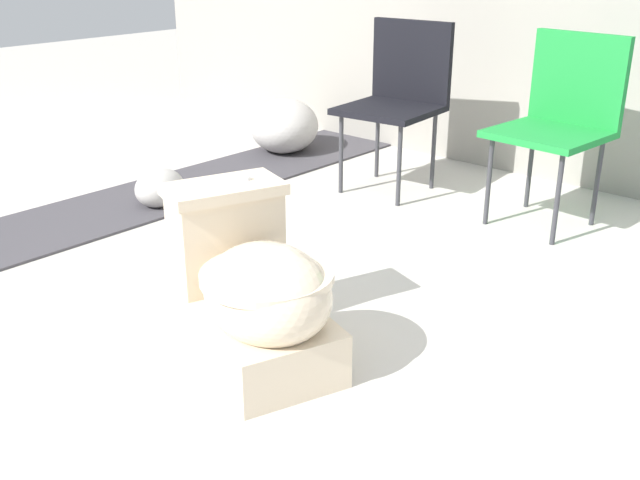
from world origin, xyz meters
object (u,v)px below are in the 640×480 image
object	(u,v)px
boulder_near	(284,126)
boulder_far	(160,188)
toilet	(254,293)
folding_chair_left	(400,88)
folding_chair_middle	(563,110)

from	to	relation	value
boulder_near	boulder_far	distance (m)	1.14
boulder_far	toilet	bearing A→B (deg)	-25.80
folding_chair_left	boulder_far	size ratio (longest dim) A/B	2.96
toilet	boulder_far	distance (m)	1.53
folding_chair_left	folding_chair_middle	world-z (taller)	same
folding_chair_left	boulder_far	distance (m)	1.29
toilet	boulder_far	world-z (taller)	toilet
toilet	boulder_near	distance (m)	2.40
toilet	boulder_far	bearing A→B (deg)	173.65
folding_chair_middle	toilet	bearing A→B (deg)	0.43
folding_chair_middle	boulder_near	distance (m)	1.78
folding_chair_left	boulder_far	bearing A→B (deg)	-38.44
folding_chair_middle	boulder_near	xyz separation A→B (m)	(-1.74, 0.02, -0.35)
toilet	boulder_near	world-z (taller)	toilet
toilet	folding_chair_left	bearing A→B (deg)	132.15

